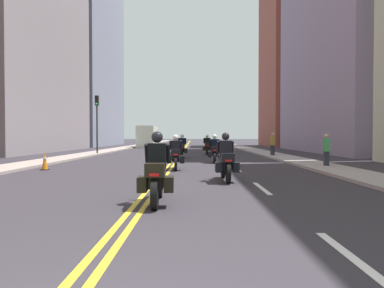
{
  "coord_description": "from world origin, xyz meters",
  "views": [
    {
      "loc": [
        1.18,
        -2.33,
        1.51
      ],
      "look_at": [
        1.06,
        19.76,
        1.02
      ],
      "focal_mm": 33.44,
      "sensor_mm": 36.0,
      "label": 1
    }
  ],
  "objects_px": {
    "motorcycle_1": "(226,161)",
    "motorcycle_4": "(182,148)",
    "traffic_light_near": "(97,114)",
    "parked_truck": "(148,138)",
    "traffic_cone_1": "(45,161)",
    "motorcycle_2": "(176,155)",
    "motorcycle_3": "(215,151)",
    "motorcycle_0": "(157,175)",
    "pedestrian_2": "(326,150)",
    "pedestrian_1": "(273,144)",
    "motorcycle_5": "(207,147)"
  },
  "relations": [
    {
      "from": "motorcycle_3",
      "to": "traffic_light_near",
      "type": "xyz_separation_m",
      "value": [
        -9.06,
        8.69,
        2.65
      ]
    },
    {
      "from": "motorcycle_4",
      "to": "traffic_light_near",
      "type": "relative_size",
      "value": 0.48
    },
    {
      "from": "motorcycle_1",
      "to": "traffic_cone_1",
      "type": "xyz_separation_m",
      "value": [
        -7.71,
        3.91,
        -0.26
      ]
    },
    {
      "from": "motorcycle_1",
      "to": "motorcycle_4",
      "type": "height_order",
      "value": "motorcycle_4"
    },
    {
      "from": "motorcycle_1",
      "to": "motorcycle_5",
      "type": "distance_m",
      "value": 16.81
    },
    {
      "from": "traffic_cone_1",
      "to": "traffic_light_near",
      "type": "bearing_deg",
      "value": 95.35
    },
    {
      "from": "motorcycle_5",
      "to": "pedestrian_1",
      "type": "bearing_deg",
      "value": -31.18
    },
    {
      "from": "motorcycle_0",
      "to": "motorcycle_5",
      "type": "relative_size",
      "value": 1.0
    },
    {
      "from": "pedestrian_1",
      "to": "parked_truck",
      "type": "xyz_separation_m",
      "value": [
        -11.81,
        21.05,
        0.37
      ]
    },
    {
      "from": "motorcycle_1",
      "to": "motorcycle_4",
      "type": "bearing_deg",
      "value": 97.41
    },
    {
      "from": "parked_truck",
      "to": "motorcycle_2",
      "type": "bearing_deg",
      "value": -80.4
    },
    {
      "from": "traffic_light_near",
      "to": "parked_truck",
      "type": "relative_size",
      "value": 0.74
    },
    {
      "from": "traffic_cone_1",
      "to": "pedestrian_2",
      "type": "distance_m",
      "value": 12.96
    },
    {
      "from": "motorcycle_5",
      "to": "traffic_light_near",
      "type": "distance_m",
      "value": 9.33
    },
    {
      "from": "motorcycle_2",
      "to": "motorcycle_5",
      "type": "bearing_deg",
      "value": 78.35
    },
    {
      "from": "motorcycle_4",
      "to": "motorcycle_5",
      "type": "relative_size",
      "value": 1.08
    },
    {
      "from": "motorcycle_3",
      "to": "parked_truck",
      "type": "relative_size",
      "value": 0.32
    },
    {
      "from": "motorcycle_2",
      "to": "pedestrian_2",
      "type": "bearing_deg",
      "value": 3.84
    },
    {
      "from": "motorcycle_5",
      "to": "motorcycle_2",
      "type": "bearing_deg",
      "value": -99.28
    },
    {
      "from": "traffic_light_near",
      "to": "pedestrian_2",
      "type": "relative_size",
      "value": 2.94
    },
    {
      "from": "traffic_light_near",
      "to": "pedestrian_1",
      "type": "distance_m",
      "value": 14.13
    },
    {
      "from": "motorcycle_1",
      "to": "motorcycle_4",
      "type": "distance_m",
      "value": 12.65
    },
    {
      "from": "traffic_light_near",
      "to": "pedestrian_1",
      "type": "height_order",
      "value": "traffic_light_near"
    },
    {
      "from": "motorcycle_1",
      "to": "traffic_cone_1",
      "type": "relative_size",
      "value": 2.79
    },
    {
      "from": "motorcycle_3",
      "to": "pedestrian_2",
      "type": "distance_m",
      "value": 6.13
    },
    {
      "from": "motorcycle_1",
      "to": "parked_truck",
      "type": "height_order",
      "value": "parked_truck"
    },
    {
      "from": "pedestrian_1",
      "to": "parked_truck",
      "type": "bearing_deg",
      "value": 9.03
    },
    {
      "from": "traffic_light_near",
      "to": "parked_truck",
      "type": "bearing_deg",
      "value": 84.32
    },
    {
      "from": "motorcycle_5",
      "to": "motorcycle_0",
      "type": "bearing_deg",
      "value": -96.04
    },
    {
      "from": "motorcycle_5",
      "to": "traffic_cone_1",
      "type": "height_order",
      "value": "motorcycle_5"
    },
    {
      "from": "motorcycle_2",
      "to": "traffic_cone_1",
      "type": "height_order",
      "value": "motorcycle_2"
    },
    {
      "from": "motorcycle_4",
      "to": "parked_truck",
      "type": "height_order",
      "value": "parked_truck"
    },
    {
      "from": "traffic_cone_1",
      "to": "pedestrian_1",
      "type": "relative_size",
      "value": 0.47
    },
    {
      "from": "traffic_light_near",
      "to": "pedestrian_1",
      "type": "relative_size",
      "value": 2.74
    },
    {
      "from": "motorcycle_4",
      "to": "motorcycle_0",
      "type": "bearing_deg",
      "value": -89.77
    },
    {
      "from": "pedestrian_1",
      "to": "motorcycle_1",
      "type": "bearing_deg",
      "value": 141.43
    },
    {
      "from": "motorcycle_2",
      "to": "motorcycle_3",
      "type": "bearing_deg",
      "value": 61.85
    },
    {
      "from": "motorcycle_4",
      "to": "traffic_light_near",
      "type": "distance_m",
      "value": 8.79
    },
    {
      "from": "motorcycle_2",
      "to": "parked_truck",
      "type": "bearing_deg",
      "value": 96.39
    },
    {
      "from": "motorcycle_5",
      "to": "traffic_cone_1",
      "type": "xyz_separation_m",
      "value": [
        -7.72,
        -12.9,
        -0.26
      ]
    },
    {
      "from": "motorcycle_1",
      "to": "motorcycle_3",
      "type": "distance_m",
      "value": 8.37
    },
    {
      "from": "motorcycle_0",
      "to": "traffic_cone_1",
      "type": "xyz_separation_m",
      "value": [
        -5.82,
        7.94,
        -0.24
      ]
    },
    {
      "from": "motorcycle_2",
      "to": "pedestrian_1",
      "type": "xyz_separation_m",
      "value": [
        6.55,
        10.02,
        0.26
      ]
    },
    {
      "from": "motorcycle_1",
      "to": "motorcycle_5",
      "type": "bearing_deg",
      "value": 88.81
    },
    {
      "from": "traffic_light_near",
      "to": "traffic_cone_1",
      "type": "bearing_deg",
      "value": -84.65
    },
    {
      "from": "motorcycle_3",
      "to": "pedestrian_2",
      "type": "relative_size",
      "value": 1.26
    },
    {
      "from": "parked_truck",
      "to": "traffic_cone_1",
      "type": "bearing_deg",
      "value": -91.04
    },
    {
      "from": "motorcycle_4",
      "to": "traffic_cone_1",
      "type": "xyz_separation_m",
      "value": [
        -5.82,
        -8.6,
        -0.27
      ]
    },
    {
      "from": "traffic_cone_1",
      "to": "motorcycle_4",
      "type": "bearing_deg",
      "value": 55.88
    },
    {
      "from": "motorcycle_0",
      "to": "traffic_light_near",
      "type": "bearing_deg",
      "value": 106.72
    }
  ]
}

